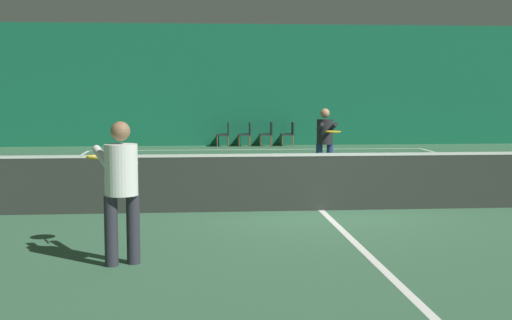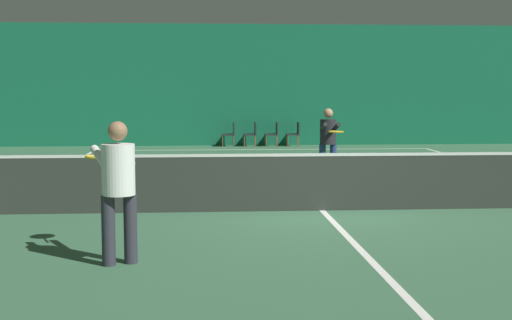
# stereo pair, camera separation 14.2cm
# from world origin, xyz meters

# --- Properties ---
(ground_plane) EXTENTS (60.00, 60.00, 0.00)m
(ground_plane) POSITION_xyz_m (0.00, 0.00, 0.00)
(ground_plane) COLOR #386647
(backdrop_curtain) EXTENTS (23.00, 0.12, 4.26)m
(backdrop_curtain) POSITION_xyz_m (0.00, 13.77, 2.13)
(backdrop_curtain) COLOR #146042
(backdrop_curtain) RESTS_ON ground
(court_line_baseline_far) EXTENTS (11.00, 0.10, 0.00)m
(court_line_baseline_far) POSITION_xyz_m (0.00, 11.90, 0.00)
(court_line_baseline_far) COLOR white
(court_line_baseline_far) RESTS_ON ground
(court_line_service_far) EXTENTS (8.25, 0.10, 0.00)m
(court_line_service_far) POSITION_xyz_m (0.00, 6.40, 0.00)
(court_line_service_far) COLOR white
(court_line_service_far) RESTS_ON ground
(court_line_centre) EXTENTS (0.10, 12.80, 0.00)m
(court_line_centre) POSITION_xyz_m (0.00, 0.00, 0.00)
(court_line_centre) COLOR white
(court_line_centre) RESTS_ON ground
(tennis_net) EXTENTS (12.00, 0.10, 1.07)m
(tennis_net) POSITION_xyz_m (0.00, 0.00, 0.51)
(tennis_net) COLOR #2D332D
(tennis_net) RESTS_ON ground
(player_near) EXTENTS (0.81, 1.37, 1.63)m
(player_near) POSITION_xyz_m (-2.91, -3.37, 0.95)
(player_near) COLOR #2D2D38
(player_near) RESTS_ON ground
(player_far) EXTENTS (0.39, 1.30, 1.57)m
(player_far) POSITION_xyz_m (0.82, 4.16, 0.91)
(player_far) COLOR navy
(player_far) RESTS_ON ground
(courtside_chair_0) EXTENTS (0.44, 0.44, 0.84)m
(courtside_chair_0) POSITION_xyz_m (-1.03, 13.22, 0.49)
(courtside_chair_0) COLOR brown
(courtside_chair_0) RESTS_ON ground
(courtside_chair_1) EXTENTS (0.44, 0.44, 0.84)m
(courtside_chair_1) POSITION_xyz_m (-0.28, 13.22, 0.49)
(courtside_chair_1) COLOR brown
(courtside_chair_1) RESTS_ON ground
(courtside_chair_2) EXTENTS (0.44, 0.44, 0.84)m
(courtside_chair_2) POSITION_xyz_m (0.47, 13.22, 0.49)
(courtside_chair_2) COLOR brown
(courtside_chair_2) RESTS_ON ground
(courtside_chair_3) EXTENTS (0.44, 0.44, 0.84)m
(courtside_chair_3) POSITION_xyz_m (1.23, 13.22, 0.49)
(courtside_chair_3) COLOR brown
(courtside_chair_3) RESTS_ON ground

